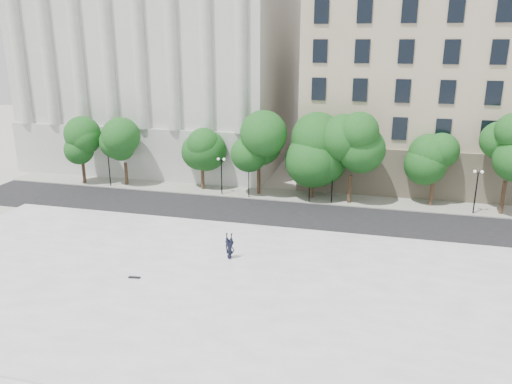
% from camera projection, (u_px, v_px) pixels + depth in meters
% --- Properties ---
extents(ground, '(160.00, 160.00, 0.00)m').
position_uv_depth(ground, '(187.00, 313.00, 29.28)').
color(ground, '#B1AEA7').
rests_on(ground, ground).
extents(plaza, '(44.00, 22.00, 0.45)m').
position_uv_depth(plaza, '(204.00, 286.00, 31.99)').
color(plaza, white).
rests_on(plaza, ground).
extents(street, '(60.00, 8.00, 0.02)m').
position_uv_depth(street, '(260.00, 214.00, 45.96)').
color(street, black).
rests_on(street, ground).
extents(far_sidewalk, '(60.00, 4.00, 0.12)m').
position_uv_depth(far_sidewalk, '(274.00, 194.00, 51.50)').
color(far_sidewalk, gray).
rests_on(far_sidewalk, ground).
extents(building_west, '(31.50, 27.65, 25.60)m').
position_uv_depth(building_west, '(172.00, 59.00, 65.24)').
color(building_west, beige).
rests_on(building_west, ground).
extents(building_east, '(36.00, 26.15, 23.00)m').
position_uv_depth(building_east, '(472.00, 78.00, 57.36)').
color(building_east, '#B8A98D').
rests_on(building_east, ground).
extents(traffic_light_west, '(1.12, 1.93, 4.27)m').
position_uv_depth(traffic_light_west, '(249.00, 162.00, 49.36)').
color(traffic_light_west, black).
rests_on(traffic_light_west, ground).
extents(traffic_light_east, '(0.72, 1.75, 4.19)m').
position_uv_depth(traffic_light_east, '(310.00, 166.00, 47.94)').
color(traffic_light_east, black).
rests_on(traffic_light_east, ground).
extents(person_lying, '(0.78, 1.95, 0.52)m').
position_uv_depth(person_lying, '(230.00, 255.00, 35.43)').
color(person_lying, black).
rests_on(person_lying, plaza).
extents(skateboard, '(0.80, 0.28, 0.08)m').
position_uv_depth(skateboard, '(134.00, 277.00, 32.59)').
color(skateboard, black).
rests_on(skateboard, plaza).
extents(street_trees, '(46.44, 5.39, 7.81)m').
position_uv_depth(street_trees, '(287.00, 148.00, 49.31)').
color(street_trees, '#382619').
rests_on(street_trees, ground).
extents(lamp_posts, '(37.81, 0.28, 4.43)m').
position_uv_depth(lamp_posts, '(278.00, 172.00, 49.20)').
color(lamp_posts, black).
rests_on(lamp_posts, ground).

